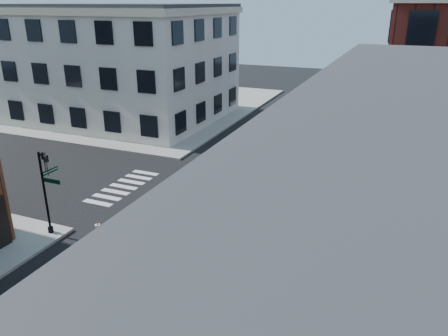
% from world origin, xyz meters
% --- Properties ---
extents(ground, '(120.00, 120.00, 0.00)m').
position_xyz_m(ground, '(0.00, 0.00, 0.00)').
color(ground, black).
rests_on(ground, ground).
extents(sidewalk_nw, '(30.00, 30.00, 0.15)m').
position_xyz_m(sidewalk_nw, '(-21.00, 21.00, 0.07)').
color(sidewalk_nw, gray).
rests_on(sidewalk_nw, ground).
extents(building_nw, '(22.00, 16.00, 11.00)m').
position_xyz_m(building_nw, '(-19.00, 16.00, 5.50)').
color(building_nw, beige).
rests_on(building_nw, ground).
extents(tree_near, '(2.69, 2.69, 4.49)m').
position_xyz_m(tree_near, '(7.56, 9.98, 3.16)').
color(tree_near, black).
rests_on(tree_near, ground).
extents(tree_far, '(2.43, 2.43, 4.07)m').
position_xyz_m(tree_far, '(7.56, 15.98, 2.87)').
color(tree_far, black).
rests_on(tree_far, ground).
extents(signal_pole, '(1.29, 1.24, 4.60)m').
position_xyz_m(signal_pole, '(-6.72, -6.68, 2.86)').
color(signal_pole, black).
rests_on(signal_pole, ground).
extents(box_truck, '(9.30, 2.98, 4.18)m').
position_xyz_m(box_truck, '(10.37, -2.95, 2.17)').
color(box_truck, white).
rests_on(box_truck, ground).
extents(traffic_cone, '(0.42, 0.42, 0.71)m').
position_xyz_m(traffic_cone, '(-4.63, -5.70, 0.34)').
color(traffic_cone, '#D55709').
rests_on(traffic_cone, ground).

